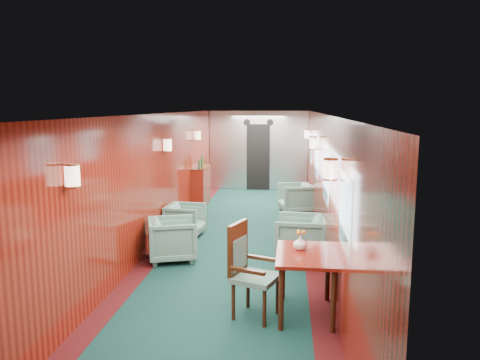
{
  "coord_description": "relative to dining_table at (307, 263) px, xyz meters",
  "views": [
    {
      "loc": [
        0.9,
        -8.24,
        2.54
      ],
      "look_at": [
        0.0,
        0.45,
        1.15
      ],
      "focal_mm": 35.0,
      "sensor_mm": 36.0,
      "label": 1
    }
  ],
  "objects": [
    {
      "name": "flower_vase",
      "position": [
        -0.08,
        0.13,
        0.21
      ],
      "size": [
        0.21,
        0.21,
        0.18
      ],
      "primitive_type": "imported",
      "rotation": [
        0.0,
        0.0,
        0.32
      ],
      "color": "silver",
      "rests_on": "dining_table"
    },
    {
      "name": "side_chair",
      "position": [
        -0.71,
        -0.09,
        -0.03
      ],
      "size": [
        0.65,
        0.67,
        1.15
      ],
      "rotation": [
        0.0,
        0.0,
        -0.36
      ],
      "color": "#214F48",
      "rests_on": "ground"
    },
    {
      "name": "room",
      "position": [
        -1.14,
        2.75,
        0.98
      ],
      "size": [
        12.0,
        12.1,
        2.4
      ],
      "color": "#0D312A",
      "rests_on": "ground"
    },
    {
      "name": "armchair_right_far",
      "position": [
        -0.05,
        5.63,
        -0.31
      ],
      "size": [
        0.92,
        0.91,
        0.69
      ],
      "primitive_type": "imported",
      "rotation": [
        0.0,
        0.0,
        -1.32
      ],
      "color": "#214F48",
      "rests_on": "ground"
    },
    {
      "name": "armchair_left_near",
      "position": [
        -2.13,
        1.86,
        -0.3
      ],
      "size": [
        0.97,
        0.95,
        0.7
      ],
      "primitive_type": "imported",
      "rotation": [
        0.0,
        0.0,
        1.88
      ],
      "color": "#214F48",
      "rests_on": "ground"
    },
    {
      "name": "credenza",
      "position": [
        -2.48,
        6.31,
        -0.15
      ],
      "size": [
        0.35,
        1.11,
        1.27
      ],
      "color": "maroon",
      "rests_on": "ground"
    },
    {
      "name": "bulkhead",
      "position": [
        -1.14,
        8.66,
        0.53
      ],
      "size": [
        2.98,
        0.17,
        2.39
      ],
      "color": "silver",
      "rests_on": "ground"
    },
    {
      "name": "wall_sconces",
      "position": [
        -1.14,
        3.32,
        1.13
      ],
      "size": [
        2.97,
        7.97,
        0.25
      ],
      "color": "#FFE3C6",
      "rests_on": "ground"
    },
    {
      "name": "armchair_left_far",
      "position": [
        -2.24,
        3.31,
        -0.34
      ],
      "size": [
        0.77,
        0.75,
        0.63
      ],
      "primitive_type": "imported",
      "rotation": [
        0.0,
        0.0,
        1.46
      ],
      "color": "#214F48",
      "rests_on": "ground"
    },
    {
      "name": "dining_table",
      "position": [
        0.0,
        0.0,
        0.0
      ],
      "size": [
        0.74,
        1.05,
        0.78
      ],
      "rotation": [
        0.0,
        0.0,
        -0.01
      ],
      "color": "maroon",
      "rests_on": "ground"
    },
    {
      "name": "armchair_right_near",
      "position": [
        -0.02,
        2.08,
        -0.28
      ],
      "size": [
        0.88,
        0.86,
        0.75
      ],
      "primitive_type": "imported",
      "rotation": [
        0.0,
        0.0,
        -1.64
      ],
      "color": "#214F48",
      "rests_on": "ground"
    },
    {
      "name": "windows_right",
      "position": [
        0.35,
        3.0,
        0.79
      ],
      "size": [
        0.02,
        8.6,
        0.8
      ],
      "color": "silver",
      "rests_on": "ground"
    }
  ]
}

